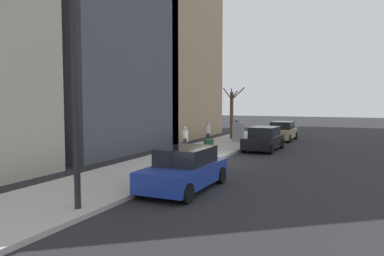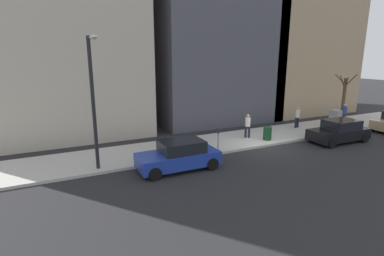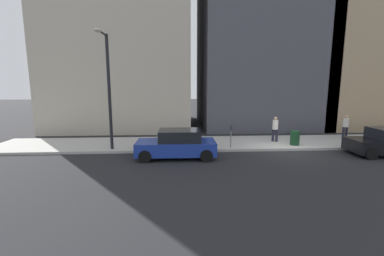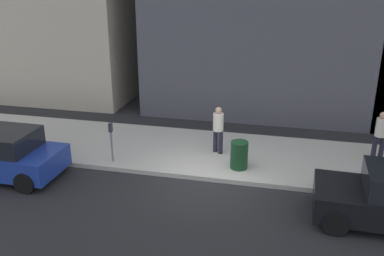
{
  "view_description": "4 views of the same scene",
  "coord_description": "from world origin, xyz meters",
  "px_view_note": "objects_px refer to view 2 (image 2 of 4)",
  "views": [
    {
      "loc": [
        -6.6,
        18.58,
        3.2
      ],
      "look_at": [
        1.33,
        0.49,
        1.76
      ],
      "focal_mm": 35.0,
      "sensor_mm": 36.0,
      "label": 1
    },
    {
      "loc": [
        -14.46,
        12.37,
        5.78
      ],
      "look_at": [
        1.22,
        4.67,
        1.51
      ],
      "focal_mm": 28.0,
      "sensor_mm": 36.0,
      "label": 2
    },
    {
      "loc": [
        -14.44,
        6.52,
        3.84
      ],
      "look_at": [
        1.44,
        5.56,
        1.2
      ],
      "focal_mm": 24.0,
      "sensor_mm": 36.0,
      "label": 3
    },
    {
      "loc": [
        -11.61,
        -2.26,
        6.19
      ],
      "look_at": [
        0.63,
        0.61,
        1.49
      ],
      "focal_mm": 40.0,
      "sensor_mm": 36.0,
      "label": 4
    }
  ],
  "objects_px": {
    "parking_meter": "(218,137)",
    "streetlamp": "(93,93)",
    "trash_bin": "(267,133)",
    "pedestrian_far_corner": "(248,125)",
    "office_tower_left": "(284,35)",
    "utility_box": "(335,119)",
    "bare_tree": "(344,98)",
    "parked_car_black": "(339,131)",
    "pedestrian_midblock": "(297,116)",
    "pedestrian_near_meter": "(344,113)",
    "parked_car_blue": "(179,156)"
  },
  "relations": [
    {
      "from": "parking_meter",
      "to": "streetlamp",
      "type": "distance_m",
      "value": 7.68
    },
    {
      "from": "trash_bin",
      "to": "pedestrian_far_corner",
      "type": "relative_size",
      "value": 0.54
    },
    {
      "from": "pedestrian_far_corner",
      "to": "office_tower_left",
      "type": "bearing_deg",
      "value": 72.96
    },
    {
      "from": "utility_box",
      "to": "bare_tree",
      "type": "relative_size",
      "value": 0.35
    },
    {
      "from": "parking_meter",
      "to": "utility_box",
      "type": "distance_m",
      "value": 11.29
    },
    {
      "from": "parked_car_black",
      "to": "pedestrian_midblock",
      "type": "relative_size",
      "value": 2.56
    },
    {
      "from": "parking_meter",
      "to": "bare_tree",
      "type": "distance_m",
      "value": 13.9
    },
    {
      "from": "pedestrian_midblock",
      "to": "pedestrian_near_meter",
      "type": "bearing_deg",
      "value": -13.2
    },
    {
      "from": "utility_box",
      "to": "office_tower_left",
      "type": "xyz_separation_m",
      "value": [
        9.67,
        -3.04,
        7.01
      ]
    },
    {
      "from": "streetlamp",
      "to": "pedestrian_near_meter",
      "type": "height_order",
      "value": "streetlamp"
    },
    {
      "from": "pedestrian_far_corner",
      "to": "trash_bin",
      "type": "bearing_deg",
      "value": -17.08
    },
    {
      "from": "parked_car_blue",
      "to": "pedestrian_midblock",
      "type": "height_order",
      "value": "pedestrian_midblock"
    },
    {
      "from": "office_tower_left",
      "to": "bare_tree",
      "type": "bearing_deg",
      "value": 175.83
    },
    {
      "from": "utility_box",
      "to": "pedestrian_midblock",
      "type": "relative_size",
      "value": 0.86
    },
    {
      "from": "pedestrian_midblock",
      "to": "office_tower_left",
      "type": "height_order",
      "value": "office_tower_left"
    },
    {
      "from": "utility_box",
      "to": "pedestrian_near_meter",
      "type": "xyz_separation_m",
      "value": [
        0.72,
        -2.0,
        0.24
      ]
    },
    {
      "from": "utility_box",
      "to": "pedestrian_far_corner",
      "type": "height_order",
      "value": "pedestrian_far_corner"
    },
    {
      "from": "trash_bin",
      "to": "bare_tree",
      "type": "bearing_deg",
      "value": -80.02
    },
    {
      "from": "parked_car_blue",
      "to": "utility_box",
      "type": "relative_size",
      "value": 2.95
    },
    {
      "from": "parking_meter",
      "to": "utility_box",
      "type": "height_order",
      "value": "utility_box"
    },
    {
      "from": "utility_box",
      "to": "pedestrian_far_corner",
      "type": "xyz_separation_m",
      "value": [
        0.67,
        7.97,
        0.24
      ]
    },
    {
      "from": "bare_tree",
      "to": "pedestrian_midblock",
      "type": "relative_size",
      "value": 2.49
    },
    {
      "from": "pedestrian_far_corner",
      "to": "office_tower_left",
      "type": "distance_m",
      "value": 15.75
    },
    {
      "from": "parking_meter",
      "to": "streetlamp",
      "type": "xyz_separation_m",
      "value": [
        -0.17,
        7.05,
        3.04
      ]
    },
    {
      "from": "parked_car_black",
      "to": "utility_box",
      "type": "height_order",
      "value": "utility_box"
    },
    {
      "from": "utility_box",
      "to": "pedestrian_near_meter",
      "type": "bearing_deg",
      "value": -70.13
    },
    {
      "from": "parked_car_black",
      "to": "trash_bin",
      "type": "xyz_separation_m",
      "value": [
        2.12,
        4.4,
        -0.14
      ]
    },
    {
      "from": "bare_tree",
      "to": "streetlamp",
      "type": "bearing_deg",
      "value": 96.31
    },
    {
      "from": "bare_tree",
      "to": "pedestrian_near_meter",
      "type": "height_order",
      "value": "bare_tree"
    },
    {
      "from": "bare_tree",
      "to": "trash_bin",
      "type": "relative_size",
      "value": 4.59
    },
    {
      "from": "parked_car_black",
      "to": "streetlamp",
      "type": "height_order",
      "value": "streetlamp"
    },
    {
      "from": "parking_meter",
      "to": "pedestrian_midblock",
      "type": "bearing_deg",
      "value": -75.55
    },
    {
      "from": "pedestrian_near_meter",
      "to": "office_tower_left",
      "type": "distance_m",
      "value": 11.27
    },
    {
      "from": "pedestrian_far_corner",
      "to": "office_tower_left",
      "type": "height_order",
      "value": "office_tower_left"
    },
    {
      "from": "parked_car_blue",
      "to": "pedestrian_midblock",
      "type": "xyz_separation_m",
      "value": [
        3.69,
        -11.85,
        0.35
      ]
    },
    {
      "from": "parked_car_black",
      "to": "pedestrian_near_meter",
      "type": "xyz_separation_m",
      "value": [
        3.24,
        -4.69,
        0.35
      ]
    },
    {
      "from": "pedestrian_near_meter",
      "to": "pedestrian_far_corner",
      "type": "height_order",
      "value": "same"
    },
    {
      "from": "streetlamp",
      "to": "pedestrian_midblock",
      "type": "distance_m",
      "value": 16.12
    },
    {
      "from": "streetlamp",
      "to": "pedestrian_midblock",
      "type": "relative_size",
      "value": 3.92
    },
    {
      "from": "bare_tree",
      "to": "office_tower_left",
      "type": "xyz_separation_m",
      "value": [
        8.39,
        -0.61,
        5.66
      ]
    },
    {
      "from": "pedestrian_near_meter",
      "to": "parked_car_black",
      "type": "bearing_deg",
      "value": -167.89
    },
    {
      "from": "utility_box",
      "to": "pedestrian_midblock",
      "type": "xyz_separation_m",
      "value": [
        1.37,
        2.64,
        0.24
      ]
    },
    {
      "from": "utility_box",
      "to": "trash_bin",
      "type": "height_order",
      "value": "utility_box"
    },
    {
      "from": "parking_meter",
      "to": "pedestrian_near_meter",
      "type": "bearing_deg",
      "value": -83.24
    },
    {
      "from": "parked_car_black",
      "to": "pedestrian_near_meter",
      "type": "relative_size",
      "value": 2.56
    },
    {
      "from": "trash_bin",
      "to": "pedestrian_far_corner",
      "type": "xyz_separation_m",
      "value": [
        1.07,
        0.87,
        0.49
      ]
    },
    {
      "from": "parked_car_black",
      "to": "streetlamp",
      "type": "distance_m",
      "value": 16.03
    },
    {
      "from": "parked_car_black",
      "to": "parking_meter",
      "type": "relative_size",
      "value": 3.15
    },
    {
      "from": "parked_car_blue",
      "to": "pedestrian_far_corner",
      "type": "xyz_separation_m",
      "value": [
        2.99,
        -6.52,
        0.35
      ]
    },
    {
      "from": "parking_meter",
      "to": "parked_car_blue",
      "type": "bearing_deg",
      "value": 114.46
    }
  ]
}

